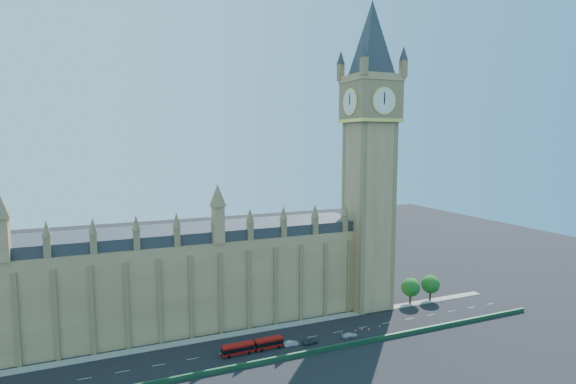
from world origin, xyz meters
name	(u,v)px	position (x,y,z in m)	size (l,w,h in m)	color
ground	(270,344)	(0.00, 0.00, 0.00)	(400.00, 400.00, 0.00)	black
palace_westminster	(159,280)	(-25.00, 22.00, 13.86)	(120.00, 20.00, 28.00)	#9A744A
elizabeth_tower	(370,134)	(38.00, 13.99, 54.56)	(20.59, 20.59, 105.00)	#9A744A
bridge_parapet	(283,358)	(0.00, -9.00, 0.60)	(160.00, 0.60, 1.20)	#1E4C2D
kerb_north	(258,330)	(0.00, 9.50, 0.08)	(160.00, 3.00, 0.16)	gray
tree_east_near	(411,287)	(52.22, 10.08, 5.64)	(6.00, 6.00, 8.50)	#382619
tree_east_far	(431,284)	(60.22, 10.08, 5.64)	(6.00, 6.00, 8.50)	#382619
red_bus	(253,346)	(-5.47, -2.12, 1.41)	(15.82, 2.82, 2.68)	#A80E0B
car_grey	(310,341)	(9.67, -3.68, 0.72)	(1.69, 4.21, 1.44)	#393B3F
car_silver	(291,343)	(4.69, -2.78, 0.66)	(1.39, 3.98, 1.31)	#AFB1B7
car_white	(350,335)	(21.16, -4.33, 0.64)	(1.79, 4.40, 1.28)	silver
cone_a	(362,329)	(26.61, -1.61, 0.32)	(0.43, 0.43, 0.64)	black
cone_b	(380,326)	(32.33, -1.80, 0.31)	(0.49, 0.49, 0.62)	black
cone_c	(355,331)	(24.49, -1.71, 0.31)	(0.51, 0.51, 0.63)	black
cone_d	(369,329)	(28.37, -2.50, 0.38)	(0.63, 0.63, 0.78)	black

